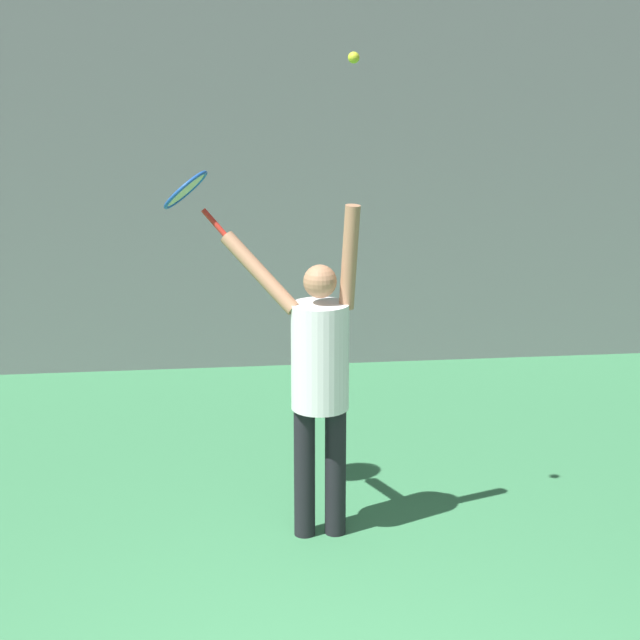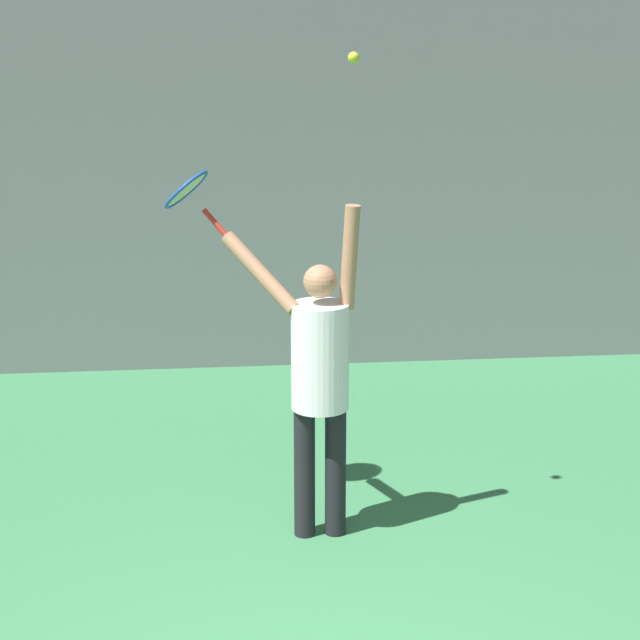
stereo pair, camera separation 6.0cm
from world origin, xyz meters
The scene contains 4 objects.
back_wall centered at (0.00, 6.03, 2.50)m, with size 18.00×0.10×5.00m.
tennis_player centered at (0.16, 2.53, 1.06)m, with size 0.83×0.53×2.07m.
tennis_racket centered at (-0.59, 2.92, 2.09)m, with size 0.44×0.41×0.41m.
tennis_ball centered at (0.35, 2.48, 2.89)m, with size 0.07×0.07×0.07m.
Camera 1 is at (-0.56, -4.02, 3.20)m, focal length 65.00 mm.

